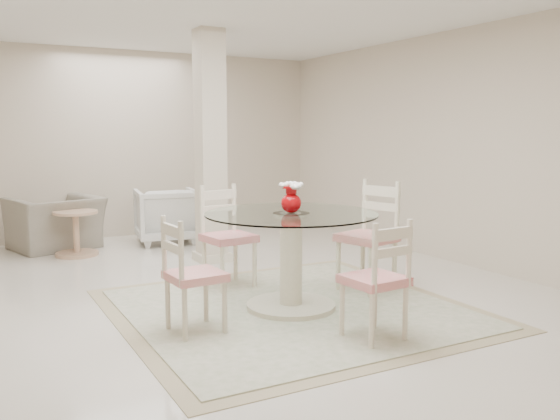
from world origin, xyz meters
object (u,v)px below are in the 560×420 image
column (210,147)px  armchair_white (167,215)px  dining_chair_west (187,267)px  dining_chair_east (372,227)px  recliner_taupe (56,223)px  red_vase (292,197)px  dining_chair_south (380,271)px  dining_chair_north (225,228)px  dining_table (291,261)px  side_table (76,235)px

column → armchair_white: bearing=94.7°
dining_chair_west → dining_chair_east: bearing=-83.7°
recliner_taupe → armchair_white: bearing=153.4°
red_vase → dining_chair_south: 1.11m
red_vase → dining_chair_north: 1.10m
dining_chair_north → recliner_taupe: bearing=106.7°
column → dining_chair_west: bearing=-115.7°
recliner_taupe → dining_chair_west: bearing=79.0°
dining_chair_west → dining_chair_north: bearing=-38.9°
column → dining_chair_east: bearing=-66.1°
dining_chair_east → dining_chair_south: size_ratio=1.17×
dining_table → armchair_white: (0.02, 3.56, -0.05)m
dining_chair_west → recliner_taupe: dining_chair_west is taller
dining_table → recliner_taupe: (-1.41, 3.81, -0.09)m
red_vase → side_table: bearing=111.1°
red_vase → dining_chair_south: size_ratio=0.27×
recliner_taupe → dining_table: bearing=93.4°
recliner_taupe → dining_chair_south: bearing=91.5°
dining_chair_west → armchair_white: (1.02, 3.74, -0.15)m
dining_table → dining_chair_west: dining_chair_west is taller
dining_chair_east → recliner_taupe: 4.35m
dining_chair_south → armchair_white: dining_chair_south is taller
dining_chair_west → armchair_white: size_ratio=1.20×
column → dining_chair_south: 3.27m
recliner_taupe → side_table: bearing=89.0°
dining_chair_north → side_table: (-1.06, 2.23, -0.33)m
dining_chair_east → recliner_taupe: size_ratio=1.12×
column → dining_chair_east: (0.87, -1.97, -0.73)m
dining_chair_east → side_table: (-2.25, 3.04, -0.36)m
dining_table → dining_chair_south: 1.02m
dining_chair_north → side_table: 2.49m
dining_table → red_vase: bearing=-33.7°
red_vase → dining_chair_east: size_ratio=0.23×
side_table → armchair_white: bearing=14.6°
dining_chair_north → side_table: dining_chair_north is taller
column → side_table: 2.05m
column → red_vase: size_ratio=10.11×
red_vase → recliner_taupe: 4.11m
dining_table → armchair_white: dining_table is taller
dining_chair_north → dining_chair_south: bearing=-86.5°
dining_chair_west → side_table: 3.43m
dining_chair_north → dining_chair_south: size_ratio=1.10×
dining_table → armchair_white: bearing=89.7°
red_vase → armchair_white: bearing=89.7°
red_vase → dining_chair_west: size_ratio=0.27×
dining_table → side_table: dining_table is taller
armchair_white → side_table: armchair_white is taller
dining_chair_east → dining_chair_north: 1.44m
dining_chair_west → recliner_taupe: size_ratio=0.95×
red_vase → side_table: red_vase is taller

